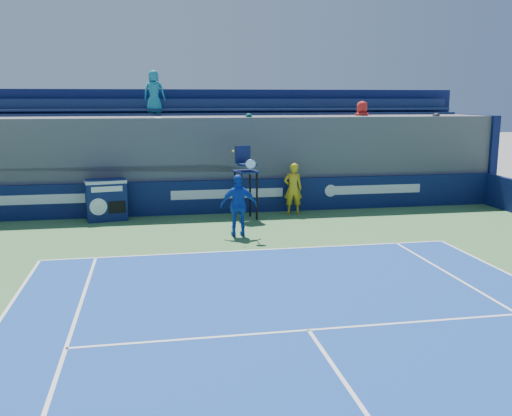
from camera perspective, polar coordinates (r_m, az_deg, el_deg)
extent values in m
imported|color=gold|center=(20.13, 3.72, 1.96)|extent=(0.68, 0.47, 1.81)
cube|color=white|center=(15.40, -0.26, -4.23)|extent=(10.97, 0.07, 0.00)
cube|color=white|center=(10.33, 5.28, -12.05)|extent=(8.23, 0.07, 0.00)
cube|color=#0C1847|center=(20.31, -2.88, 1.14)|extent=(20.40, 0.20, 1.20)
cube|color=white|center=(20.30, -19.88, 0.84)|extent=(3.20, 0.01, 0.32)
cube|color=white|center=(20.19, -2.84, 1.43)|extent=(4.00, 0.01, 0.32)
cube|color=white|center=(21.61, 11.77, 1.84)|extent=(3.60, 0.01, 0.32)
cylinder|color=white|center=(21.03, 7.48, 1.73)|extent=(0.44, 0.01, 0.44)
cube|color=#0F1A4E|center=(19.70, -14.74, 0.78)|extent=(1.40, 0.92, 1.40)
cube|color=silver|center=(19.60, -14.83, 2.60)|extent=(1.43, 0.94, 0.10)
cylinder|color=white|center=(19.35, -15.49, 0.11)|extent=(0.55, 0.12, 0.56)
cube|color=black|center=(19.42, -13.72, 0.09)|extent=(0.54, 0.12, 0.40)
cube|color=white|center=(19.28, -14.69, 1.84)|extent=(0.99, 0.19, 0.18)
cylinder|color=black|center=(18.88, -1.46, 1.02)|extent=(0.08, 0.08, 1.60)
cylinder|color=black|center=(19.11, 0.09, 1.14)|extent=(0.08, 0.08, 1.60)
cylinder|color=black|center=(19.39, -2.11, 1.28)|extent=(0.08, 0.08, 1.60)
cylinder|color=black|center=(19.61, -0.59, 1.40)|extent=(0.08, 0.08, 1.60)
cube|color=#101A52|center=(19.12, -1.03, 3.66)|extent=(0.85, 0.85, 0.06)
cube|color=#141F4C|center=(19.00, -0.91, 4.38)|extent=(0.64, 0.57, 0.08)
cube|color=#141B4C|center=(19.30, -1.34, 5.37)|extent=(0.55, 0.19, 0.60)
imported|color=#1644B4|center=(16.80, -1.74, 0.24)|extent=(1.11, 0.52, 1.84)
cylinder|color=black|center=(16.62, -0.55, 2.81)|extent=(0.06, 0.16, 0.39)
torus|color=silver|center=(16.49, -0.55, 4.43)|extent=(0.31, 0.16, 0.29)
cylinder|color=white|center=(16.49, -0.55, 4.43)|extent=(0.26, 0.12, 0.24)
sphere|color=yellow|center=(16.47, -2.30, 5.71)|extent=(0.07, 0.07, 0.07)
cube|color=#59595E|center=(22.03, -3.57, 4.76)|extent=(20.40, 3.60, 3.38)
cube|color=#59595E|center=(20.72, -3.11, 3.78)|extent=(20.40, 0.90, 0.55)
cube|color=#132449|center=(20.57, -3.08, 5.06)|extent=(20.00, 0.45, 0.08)
cube|color=#132449|center=(20.80, -3.18, 5.68)|extent=(20.00, 0.06, 0.45)
cube|color=#59595E|center=(21.55, -3.43, 5.52)|extent=(20.40, 0.90, 0.55)
cube|color=#132449|center=(21.41, -3.42, 6.76)|extent=(20.00, 0.45, 0.08)
cube|color=#132449|center=(21.65, -3.50, 7.34)|extent=(20.00, 0.06, 0.45)
cube|color=#59595E|center=(22.40, -3.74, 7.13)|extent=(20.40, 0.90, 0.55)
cube|color=#132449|center=(22.27, -3.72, 8.34)|extent=(20.00, 0.45, 0.08)
cube|color=#132449|center=(22.51, -3.81, 8.87)|extent=(20.00, 0.06, 0.45)
cube|color=#59595E|center=(23.26, -4.02, 8.63)|extent=(20.40, 0.90, 0.55)
cube|color=#132449|center=(23.15, -4.01, 9.79)|extent=(20.00, 0.45, 0.08)
cube|color=#132449|center=(23.39, -4.09, 10.29)|extent=(20.00, 0.06, 0.45)
cube|color=#0C1647|center=(23.91, -4.16, 6.47)|extent=(20.80, 0.30, 4.40)
cube|color=#0C1647|center=(25.44, 20.34, 4.95)|extent=(0.30, 3.90, 3.40)
imported|color=gold|center=(20.62, -19.13, 6.23)|extent=(0.86, 0.71, 1.61)
imported|color=white|center=(20.40, -9.71, 6.66)|extent=(1.07, 0.63, 1.63)
imported|color=#178279|center=(20.69, -0.66, 7.04)|extent=(1.04, 0.47, 1.75)
imported|color=red|center=(22.76, 10.52, 8.44)|extent=(0.84, 0.60, 1.62)
imported|color=black|center=(23.04, 17.37, 6.91)|extent=(0.64, 0.44, 1.72)
imported|color=teal|center=(23.05, -10.15, 11.32)|extent=(0.94, 0.72, 1.71)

